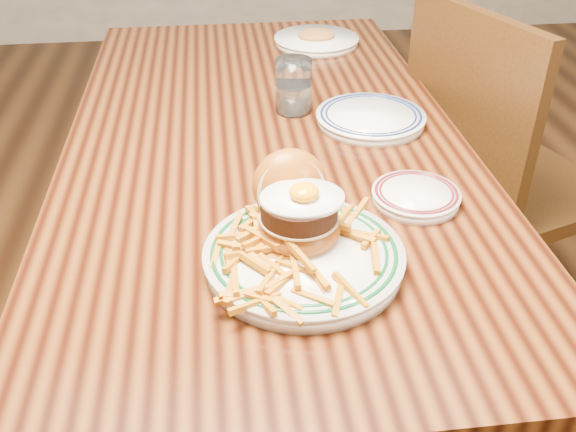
{
  "coord_description": "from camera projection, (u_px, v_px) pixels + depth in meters",
  "views": [
    {
      "loc": [
        -0.1,
        -1.26,
        1.37
      ],
      "look_at": [
        -0.0,
        -0.43,
        0.82
      ],
      "focal_mm": 40.0,
      "sensor_mm": 36.0,
      "label": 1
    }
  ],
  "objects": [
    {
      "name": "far_plate",
      "position": [
        316.0,
        40.0,
        1.88
      ],
      "size": [
        0.25,
        0.25,
        0.04
      ],
      "rotation": [
        0.0,
        0.0,
        0.42
      ],
      "color": "white",
      "rests_on": "table"
    },
    {
      "name": "table",
      "position": [
        266.0,
        169.0,
        1.45
      ],
      "size": [
        0.85,
        1.6,
        0.75
      ],
      "color": "black",
      "rests_on": "floor"
    },
    {
      "name": "main_plate",
      "position": [
        301.0,
        238.0,
        1.0
      ],
      "size": [
        0.31,
        0.33,
        0.15
      ],
      "rotation": [
        0.0,
        0.0,
        0.07
      ],
      "color": "white",
      "rests_on": "table"
    },
    {
      "name": "floor",
      "position": [
        270.0,
        373.0,
        1.81
      ],
      "size": [
        6.0,
        6.0,
        0.0
      ],
      "primitive_type": "plane",
      "color": "black",
      "rests_on": "ground"
    },
    {
      "name": "chair_right",
      "position": [
        492.0,
        175.0,
        1.71
      ],
      "size": [
        0.58,
        0.58,
        0.97
      ],
      "rotation": [
        0.0,
        0.0,
        3.47
      ],
      "color": "#3D220C",
      "rests_on": "floor"
    },
    {
      "name": "side_plate",
      "position": [
        416.0,
        195.0,
        1.16
      ],
      "size": [
        0.16,
        0.16,
        0.02
      ],
      "rotation": [
        0.0,
        0.0,
        0.18
      ],
      "color": "white",
      "rests_on": "table"
    },
    {
      "name": "water_glass",
      "position": [
        293.0,
        89.0,
        1.47
      ],
      "size": [
        0.08,
        0.08,
        0.12
      ],
      "color": "white",
      "rests_on": "table"
    },
    {
      "name": "rear_plate",
      "position": [
        371.0,
        118.0,
        1.43
      ],
      "size": [
        0.24,
        0.24,
        0.03
      ],
      "rotation": [
        0.0,
        0.0,
        -0.22
      ],
      "color": "white",
      "rests_on": "table"
    }
  ]
}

